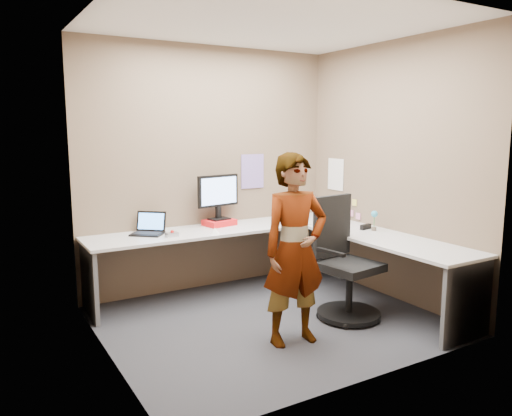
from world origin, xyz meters
TOP-DOWN VIEW (x-y plane):
  - ground at (0.00, 0.00)m, footprint 3.00×3.00m
  - wall_back at (0.00, 1.30)m, footprint 3.00×0.00m
  - wall_right at (1.50, 0.00)m, footprint 0.00×2.70m
  - wall_left at (-1.50, 0.00)m, footprint 0.00×2.70m
  - ceiling at (0.00, 0.00)m, footprint 3.00×3.00m
  - desk at (0.44, 0.39)m, footprint 2.98×2.58m
  - paper_ream at (0.02, 1.12)m, footprint 0.37×0.30m
  - monitor at (0.02, 1.14)m, footprint 0.52×0.19m
  - laptop at (-0.80, 1.08)m, footprint 0.40×0.40m
  - trackball_mouse at (-0.65, 0.83)m, footprint 0.12×0.08m
  - origami at (-0.21, 0.75)m, footprint 0.10×0.10m
  - stapler at (1.28, 0.13)m, footprint 0.15×0.07m
  - flower at (1.31, 0.03)m, footprint 0.07×0.07m
  - calendar_purple at (0.55, 1.29)m, footprint 0.30×0.01m
  - calendar_white at (1.49, 0.90)m, footprint 0.01×0.28m
  - sticky_note_a at (1.49, 0.55)m, footprint 0.01×0.07m
  - sticky_note_b at (1.49, 0.60)m, footprint 0.01×0.07m
  - sticky_note_c at (1.49, 0.48)m, footprint 0.01×0.07m
  - sticky_note_d at (1.49, 0.70)m, footprint 0.01×0.07m
  - office_chair at (0.68, -0.25)m, footprint 0.63×0.61m
  - person at (-0.06, -0.48)m, footprint 0.62×0.43m

SIDE VIEW (x-z plane):
  - ground at x=0.00m, z-range 0.00..0.00m
  - office_chair at x=0.68m, z-range -0.10..1.04m
  - desk at x=0.44m, z-range 0.22..0.95m
  - trackball_mouse at x=-0.65m, z-range 0.72..0.79m
  - stapler at x=1.28m, z-range 0.73..0.78m
  - origami at x=-0.21m, z-range 0.73..0.79m
  - paper_ream at x=0.02m, z-range 0.73..0.80m
  - laptop at x=-0.80m, z-range 0.68..0.90m
  - sticky_note_c at x=1.49m, z-range 0.76..0.84m
  - person at x=-0.06m, z-range 0.00..1.61m
  - sticky_note_b at x=1.49m, z-range 0.78..0.86m
  - flower at x=1.31m, z-range 0.77..0.98m
  - sticky_note_d at x=1.49m, z-range 0.88..0.96m
  - sticky_note_a at x=1.49m, z-range 0.91..0.99m
  - monitor at x=0.02m, z-range 0.84..1.34m
  - calendar_white at x=1.49m, z-range 1.06..1.44m
  - calendar_purple at x=0.55m, z-range 1.10..1.50m
  - wall_back at x=0.00m, z-range -0.15..2.85m
  - wall_right at x=1.50m, z-range 0.00..2.70m
  - wall_left at x=-1.50m, z-range 0.00..2.70m
  - ceiling at x=0.00m, z-range 2.70..2.70m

